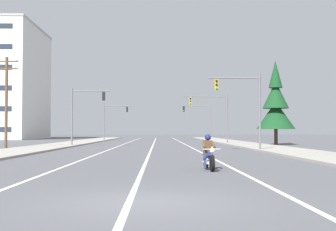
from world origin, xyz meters
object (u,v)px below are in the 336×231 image
Objects in this scene: traffic_signal_near_left at (83,108)px; utility_pole_left_near at (6,99)px; traffic_signal_mid_left at (112,116)px; traffic_signal_mid_right at (214,110)px; traffic_signal_near_right at (245,100)px; motorcycle_with_rider at (209,156)px; conifer_tree_right_verge_far at (276,106)px; traffic_signal_far_right at (201,116)px.

utility_pole_left_near is (-5.67, -7.32, 0.45)m from traffic_signal_near_left.
traffic_signal_mid_right is at bearing -56.04° from traffic_signal_mid_left.
traffic_signal_mid_right is at bearing 90.20° from traffic_signal_near_right.
traffic_signal_mid_right is (4.83, 37.73, 3.55)m from motorcycle_with_rider.
traffic_signal_mid_left is at bearing 130.36° from conifer_tree_right_verge_far.
traffic_signal_near_right and traffic_signal_far_right have the same top height.
traffic_signal_far_right is at bearing 105.38° from conifer_tree_right_verge_far.
conifer_tree_right_verge_far is (6.51, -23.68, 0.39)m from traffic_signal_far_right.
traffic_signal_mid_left is at bearing 123.96° from traffic_signal_mid_right.
motorcycle_with_rider is at bearing -55.35° from utility_pole_left_near.
traffic_signal_near_left is 1.00× the size of traffic_signal_mid_left.
traffic_signal_mid_left is (0.12, 29.58, 0.04)m from traffic_signal_near_left.
traffic_signal_near_left is 22.16m from conifer_tree_right_verge_far.
traffic_signal_near_right is 44.58m from traffic_signal_mid_left.
traffic_signal_mid_left reaches higher than motorcycle_with_rider.
conifer_tree_right_verge_far is at bearing 67.95° from traffic_signal_near_right.
motorcycle_with_rider is 0.35× the size of traffic_signal_mid_left.
conifer_tree_right_verge_far reaches higher than traffic_signal_near_right.
utility_pole_left_near is at bearing 124.65° from motorcycle_with_rider.
traffic_signal_near_right is 1.00× the size of traffic_signal_mid_left.
motorcycle_with_rider is 0.35× the size of traffic_signal_mid_right.
traffic_signal_near_right is 0.75× the size of utility_pole_left_near.
utility_pole_left_near is at bearing 166.22° from traffic_signal_near_right.
utility_pole_left_near is (-20.93, -35.10, 0.37)m from traffic_signal_far_right.
traffic_signal_far_right is 24.56m from conifer_tree_right_verge_far.
motorcycle_with_rider is 38.20m from traffic_signal_mid_right.
traffic_signal_near_left is 29.58m from traffic_signal_mid_left.
traffic_signal_near_left is at bearing 140.56° from traffic_signal_near_right.
traffic_signal_near_left and traffic_signal_far_right have the same top height.
traffic_signal_far_right is (0.18, 40.19, 0.07)m from traffic_signal_near_right.
motorcycle_with_rider is 0.26× the size of utility_pole_left_near.
traffic_signal_far_right is at bearing -6.78° from traffic_signal_mid_left.
traffic_signal_mid_right is 1.00× the size of traffic_signal_mid_left.
conifer_tree_right_verge_far is (21.65, -25.48, 0.43)m from traffic_signal_mid_left.
traffic_signal_near_left and traffic_signal_mid_right have the same top height.
conifer_tree_right_verge_far is at bearing 71.37° from motorcycle_with_rider.
traffic_signal_near_right is 21.37m from utility_pole_left_near.
utility_pole_left_near reaches higher than traffic_signal_near_right.
traffic_signal_mid_right is 26.67m from traffic_signal_mid_left.
traffic_signal_far_right is at bearing 61.22° from traffic_signal_near_left.
traffic_signal_far_right is 40.87m from utility_pole_left_near.
conifer_tree_right_verge_far reaches higher than traffic_signal_mid_right.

